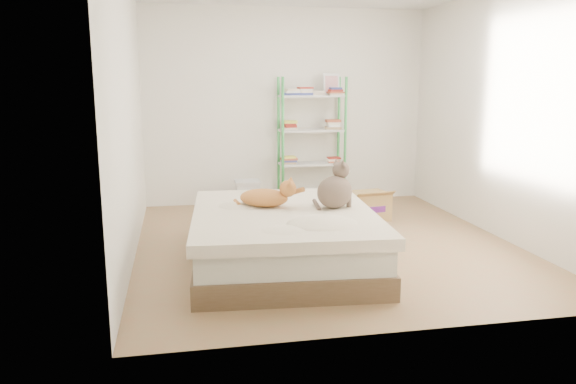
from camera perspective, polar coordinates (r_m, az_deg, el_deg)
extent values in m
cube|color=#A06D49|center=(5.84, 3.78, -5.24)|extent=(3.80, 4.20, 0.01)
cube|color=white|center=(7.65, -0.17, 8.64)|extent=(3.80, 0.01, 2.60)
cube|color=white|center=(3.63, 12.60, 5.25)|extent=(3.80, 0.01, 2.60)
cube|color=white|center=(5.44, -15.93, 7.06)|extent=(0.01, 4.20, 2.60)
cube|color=white|center=(6.37, 20.83, 7.33)|extent=(0.01, 4.20, 2.60)
cube|color=brown|center=(5.14, -0.45, -6.40)|extent=(1.72, 2.08, 0.20)
cube|color=beige|center=(5.08, -0.45, -4.19)|extent=(1.67, 2.02, 0.22)
cube|color=beige|center=(5.04, -0.46, -2.47)|extent=(1.76, 2.13, 0.10)
cylinder|color=green|center=(7.30, -0.52, 4.95)|extent=(0.04, 0.04, 1.70)
cylinder|color=green|center=(7.61, -0.97, 5.22)|extent=(0.04, 0.04, 1.70)
cylinder|color=green|center=(7.49, 5.83, 5.07)|extent=(0.04, 0.04, 1.70)
cylinder|color=green|center=(7.80, 5.14, 5.33)|extent=(0.04, 0.04, 1.70)
cube|color=silver|center=(7.66, 2.36, -0.44)|extent=(0.86, 0.34, 0.02)
cube|color=silver|center=(7.58, 2.39, 2.90)|extent=(0.86, 0.34, 0.02)
cube|color=silver|center=(7.52, 2.41, 6.29)|extent=(0.86, 0.34, 0.02)
cube|color=silver|center=(7.50, 2.44, 9.71)|extent=(0.86, 0.34, 0.02)
cube|color=#A22A1F|center=(7.58, 0.16, -0.10)|extent=(0.20, 0.16, 0.09)
cube|color=#A22A1F|center=(7.72, 4.53, 0.07)|extent=(0.20, 0.16, 0.09)
cube|color=#A22A1F|center=(7.50, 0.16, 3.27)|extent=(0.20, 0.16, 0.09)
cube|color=#A22A1F|center=(7.64, 4.58, 3.38)|extent=(0.20, 0.16, 0.09)
cube|color=#A22A1F|center=(7.45, 0.16, 6.69)|extent=(0.20, 0.16, 0.09)
cube|color=#A22A1F|center=(7.59, 4.63, 6.74)|extent=(0.20, 0.16, 0.09)
cube|color=#A22A1F|center=(7.43, 0.16, 10.15)|extent=(0.20, 0.16, 0.09)
cube|color=#A22A1F|center=(7.47, 1.69, 10.15)|extent=(0.20, 0.16, 0.09)
cube|color=#A22A1F|center=(7.52, 3.20, 10.15)|extent=(0.20, 0.16, 0.09)
cube|color=#A22A1F|center=(7.57, 4.69, 10.14)|extent=(0.20, 0.16, 0.09)
cube|color=silver|center=(7.61, 4.43, 10.87)|extent=(0.22, 0.06, 0.28)
cube|color=#D43639|center=(7.60, 4.46, 10.86)|extent=(0.17, 0.04, 0.22)
cube|color=#A47E43|center=(6.85, 8.05, -1.39)|extent=(0.52, 0.44, 0.33)
cube|color=#5A1D79|center=(6.67, 8.38, -1.82)|extent=(0.28, 0.05, 0.07)
cube|color=#A47E43|center=(6.64, 8.62, -0.35)|extent=(0.49, 0.21, 0.11)
cube|color=silver|center=(7.34, -4.10, -0.39)|extent=(0.30, 0.27, 0.35)
cube|color=silver|center=(7.31, -4.12, 1.06)|extent=(0.34, 0.30, 0.03)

